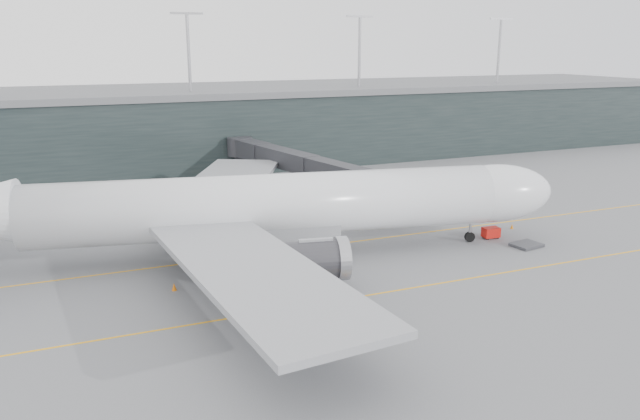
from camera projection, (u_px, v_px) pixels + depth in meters
name	position (u px, v px, depth m)	size (l,w,h in m)	color
ground	(233.00, 246.00, 76.02)	(320.00, 320.00, 0.00)	slate
taxiline_a	(242.00, 256.00, 72.45)	(160.00, 0.25, 0.02)	#F2A516
taxiline_b	(287.00, 309.00, 58.15)	(160.00, 0.25, 0.02)	#F2A516
taxiline_lead_main	(231.00, 204.00, 95.72)	(0.25, 60.00, 0.02)	#F2A516
terminal	(158.00, 127.00, 125.85)	(240.00, 36.00, 29.00)	black
main_aircraft	(263.00, 207.00, 71.10)	(74.69, 69.30, 21.02)	silver
jet_bridge	(290.00, 158.00, 103.52)	(14.58, 47.82, 7.37)	#292A2E
gse_cart	(491.00, 232.00, 78.95)	(2.18, 1.48, 1.42)	red
baggage_dolly	(526.00, 245.00, 75.92)	(3.40, 2.72, 0.34)	#35363A
uld_a	(180.00, 224.00, 82.34)	(2.23, 1.98, 1.70)	#36353A
uld_b	(196.00, 216.00, 85.82)	(2.56, 2.33, 1.90)	#36353A
uld_c	(216.00, 215.00, 86.11)	(2.35, 2.10, 1.77)	#36353A
cone_nose	(512.00, 226.00, 83.12)	(0.42, 0.42, 0.67)	orange
cone_wing_stbd	(351.00, 291.00, 61.48)	(0.38, 0.38, 0.61)	#E65F0C
cone_wing_port	(280.00, 211.00, 90.35)	(0.44, 0.44, 0.71)	#F6600D
cone_tail	(174.00, 287.00, 62.35)	(0.50, 0.50, 0.80)	orange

